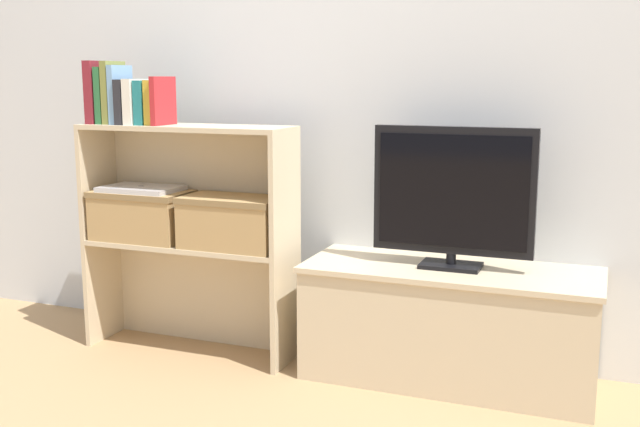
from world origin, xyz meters
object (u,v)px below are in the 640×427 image
book_ivory (138,102)px  book_crimson (163,101)px  book_forest (107,95)px  book_charcoal (129,102)px  book_teal (147,103)px  tv_stand (449,324)px  book_maroon (98,92)px  storage_basket_left (142,213)px  storage_basket_right (233,220)px  book_mustard (156,103)px  book_olive (114,93)px  laptop (141,189)px  tv (453,194)px  book_skyblue (120,95)px

book_ivory → book_crimson: book_crimson is taller
book_forest → book_charcoal: size_ratio=1.28×
book_teal → book_crimson: bearing=-0.0°
tv_stand → book_maroon: size_ratio=4.25×
storage_basket_left → storage_basket_right: bearing=0.0°
book_mustard → storage_basket_left: size_ratio=0.44×
book_teal → book_olive: bearing=-180.0°
storage_basket_right → tv_stand: bearing=5.9°
book_mustard → storage_basket_right: book_mustard is taller
book_mustard → storage_basket_left: (-0.09, 0.01, -0.46)m
book_forest → storage_basket_right: size_ratio=0.57×
book_olive → book_charcoal: (0.07, 0.00, -0.04)m
book_olive → book_charcoal: size_ratio=1.41×
book_charcoal → book_teal: size_ratio=1.02×
book_forest → laptop: book_forest is taller
book_teal → book_mustard: 0.04m
tv → book_forest: size_ratio=2.56×
book_olive → book_skyblue: book_olive is taller
book_teal → book_crimson: size_ratio=0.92×
book_maroon → storage_basket_left: (0.18, 0.01, -0.50)m
book_crimson → storage_basket_right: 0.55m
book_forest → book_crimson: (0.27, 0.00, -0.02)m
book_skyblue → book_crimson: bearing=0.0°
book_olive → book_ivory: bearing=0.0°
tv → book_skyblue: size_ratio=2.49×
book_forest → storage_basket_right: book_forest is taller
book_mustard → book_forest: bearing=180.0°
book_forest → book_teal: 0.19m
tv_stand → book_skyblue: book_skyblue is taller
tv → book_mustard: 1.23m
tv_stand → laptop: 1.36m
book_maroon → book_mustard: book_maroon is taller
tv → storage_basket_left: (-1.28, -0.09, -0.14)m
book_olive → book_mustard: 0.20m
tv_stand → laptop: bearing=-176.0°
book_forest → book_ivory: bearing=0.0°
book_olive → book_teal: bearing=0.0°
book_crimson → storage_basket_left: (-0.13, 0.01, -0.46)m
book_olive → book_crimson: 0.24m
book_teal → book_charcoal: bearing=-180.0°
book_crimson → storage_basket_left: book_crimson is taller
storage_basket_left → book_mustard: bearing=-7.3°
tv → book_skyblue: book_skyblue is taller
book_charcoal → storage_basket_left: book_charcoal is taller
book_crimson → book_ivory: bearing=180.0°
book_maroon → book_olive: bearing=0.0°
book_crimson → storage_basket_left: 0.48m
book_skyblue → book_charcoal: book_skyblue is taller
book_teal → storage_basket_right: 0.59m
tv_stand → book_maroon: (-1.46, -0.10, 0.85)m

